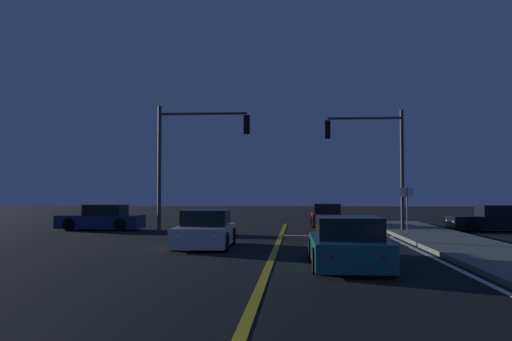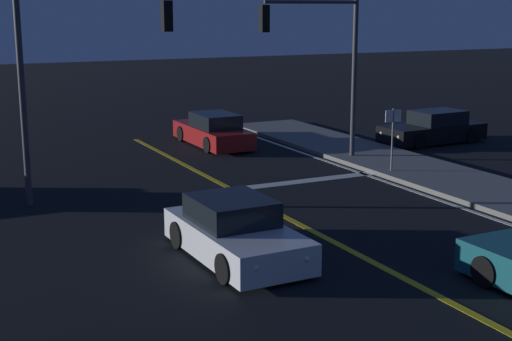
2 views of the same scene
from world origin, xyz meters
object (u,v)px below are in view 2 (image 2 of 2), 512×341
Objects in this scene: car_following_oncoming_red at (213,131)px; traffic_signal_near_right at (323,50)px; car_parked_curb_white at (235,233)px; street_sign_corner at (393,130)px; car_far_approaching_black at (433,129)px; traffic_signal_far_left at (77,56)px.

car_following_oncoming_red is 0.78× the size of traffic_signal_near_right.
car_parked_curb_white is 1.86× the size of street_sign_corner.
car_parked_curb_white is at bearing 48.45° from traffic_signal_near_right.
car_following_oncoming_red is 1.13× the size of car_parked_curb_white.
car_following_oncoming_red and car_far_approaching_black have the same top height.
car_parked_curb_white is 0.69× the size of traffic_signal_near_right.
traffic_signal_far_left is (-8.94, -1.40, 0.11)m from traffic_signal_near_right.
car_following_oncoming_red is 0.76× the size of traffic_signal_far_left.
traffic_signal_far_left is at bearing 97.40° from car_far_approaching_black.
traffic_signal_near_right reaches higher than car_following_oncoming_red.
car_far_approaching_black is 6.69m from street_sign_corner.
traffic_signal_near_right is 9.05m from traffic_signal_far_left.
traffic_signal_near_right is 3.91m from street_sign_corner.
car_parked_curb_white is 11.31m from traffic_signal_near_right.
car_following_oncoming_red is at bearing -112.32° from car_parked_curb_white.
car_parked_curb_white is 0.68× the size of traffic_signal_far_left.
street_sign_corner is (-5.19, -4.12, 0.94)m from car_far_approaching_black.
car_far_approaching_black is at bearing 10.18° from traffic_signal_far_left.
car_far_approaching_black is (8.39, -3.52, -0.00)m from car_following_oncoming_red.
traffic_signal_far_left is at bearing 8.90° from traffic_signal_near_right.
car_parked_curb_white is (-4.99, -12.90, -0.00)m from car_following_oncoming_red.
car_following_oncoming_red is 1.02× the size of car_far_approaching_black.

